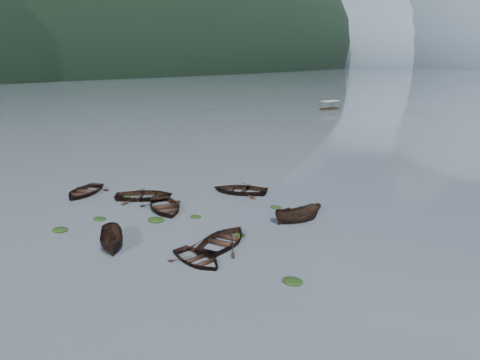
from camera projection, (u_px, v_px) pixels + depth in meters
The scene contains 20 objects.
ground_plane at pixel (129, 251), 27.32m from camera, with size 2400.00×2400.00×0.00m, color #505965.
left_ridge_far at pixel (27, 71), 494.47m from camera, with size 560.00×1400.00×380.00m, color black.
haze_mtn_a at pixel (393, 66), 874.60m from camera, with size 520.00×520.00×280.00m, color #475666.
rowboat_0 at pixel (84, 194), 38.84m from camera, with size 3.37×4.71×0.98m, color black.
rowboat_1 at pixel (144, 199), 37.64m from camera, with size 3.56×4.98×1.03m, color black.
rowboat_2 at pixel (113, 248), 27.69m from camera, with size 1.45×3.87×1.49m, color black.
rowboat_3 at pixel (224, 244), 28.33m from camera, with size 3.45×4.83×1.00m, color black.
rowboat_4 at pixel (198, 262), 25.84m from camera, with size 2.74×3.84×0.80m, color black.
rowboat_6 at pixel (165, 210), 34.72m from camera, with size 3.56×4.99×1.03m, color black.
rowboat_7 at pixel (240, 193), 39.34m from camera, with size 3.59×5.02×1.04m, color black.
rowboat_8 at pixel (298, 222), 32.18m from camera, with size 1.44×3.82×1.48m, color black.
weed_clump_0 at pixel (60, 231), 30.56m from camera, with size 1.21×0.99×0.26m, color black.
weed_clump_1 at pixel (99, 220), 32.71m from camera, with size 1.04×0.83×0.23m, color black.
weed_clump_2 at pixel (156, 221), 32.42m from camera, with size 1.35×1.08×0.29m, color black.
weed_clump_3 at pixel (240, 235), 29.72m from camera, with size 0.82×0.69×0.18m, color black.
weed_clump_4 at pixel (292, 282), 23.45m from camera, with size 1.20×0.95×0.25m, color black.
weed_clump_5 at pixel (127, 198), 37.90m from camera, with size 0.92×0.74×0.19m, color black.
weed_clump_6 at pixel (196, 217), 33.19m from camera, with size 0.94×0.79×0.20m, color black.
weed_clump_7 at pixel (276, 208), 35.33m from camera, with size 1.03×0.82×0.22m, color black.
pontoon_left at pixel (330, 109), 106.28m from camera, with size 2.17×5.22×2.00m, color black, non-canonical shape.
Camera 1 is at (20.52, -16.06, 11.74)m, focal length 32.00 mm.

